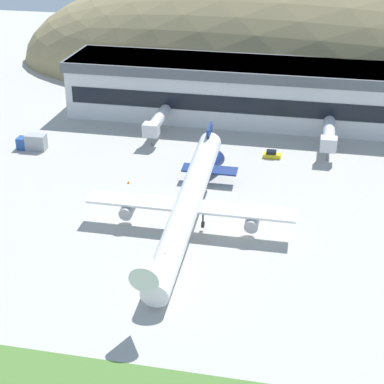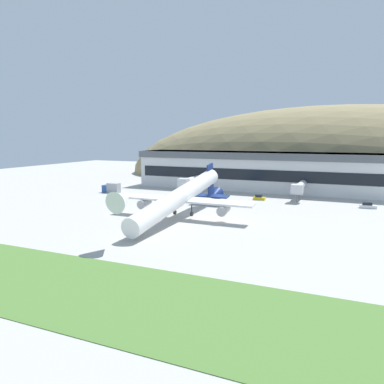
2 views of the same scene
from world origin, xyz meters
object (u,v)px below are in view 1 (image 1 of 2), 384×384
Objects in this scene: terminal_building at (254,88)px; cargo_airplane at (188,204)px; box_truck at (32,142)px; traffic_cone_0 at (128,182)px; service_car_1 at (272,155)px; jetway_1 at (329,135)px; jetway_0 at (157,122)px.

terminal_building reaches higher than cargo_airplane.
traffic_cone_0 is (25.22, -12.18, -1.31)m from box_truck.
box_truck is (-51.23, -6.01, 0.93)m from service_car_1.
jetway_1 is 45.35m from cargo_airplane.
terminal_building is 45.50m from traffic_cone_0.
jetway_0 reaches higher than service_car_1.
box_truck is at bearing -147.48° from terminal_building.
box_truck is at bearing 154.22° from traffic_cone_0.
jetway_0 is at bearing 179.58° from jetway_1.
box_truck reaches higher than service_car_1.
service_car_1 is at bearing -12.10° from jetway_0.
cargo_airplane reaches higher than jetway_1.
terminal_building is at bearing 106.87° from service_car_1.
jetway_0 is 27.55m from box_truck.
cargo_airplane is 8.15× the size of box_truck.
cargo_airplane is 14.23× the size of service_car_1.
cargo_airplane is (-22.12, -39.57, 1.30)m from jetway_1.
jetway_1 is at bearing 32.22° from traffic_cone_0.
traffic_cone_0 is (-37.42, -23.58, -3.71)m from jetway_1.
jetway_1 is 13.04m from service_car_1.
jetway_1 is 44.38m from traffic_cone_0.
service_car_1 is 0.57× the size of box_truck.
jetway_1 is 63.71m from box_truck.
cargo_airplane reaches higher than box_truck.
cargo_airplane is 36.12m from service_car_1.
cargo_airplane reaches higher than service_car_1.
jetway_0 is 0.97× the size of jetway_1.
terminal_building reaches higher than box_truck.
jetway_1 is at bearing 25.28° from service_car_1.
terminal_building reaches higher than jetway_0.
terminal_building reaches higher than traffic_cone_0.
terminal_building reaches higher than service_car_1.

